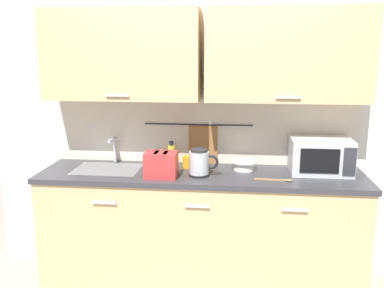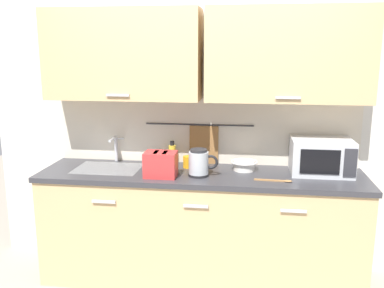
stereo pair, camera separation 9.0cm
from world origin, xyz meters
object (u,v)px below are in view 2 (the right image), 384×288
object	(u,v)px
mug_near_sink	(156,161)
wooden_spoon	(278,181)
microwave	(321,156)
electric_kettle	(199,163)
toaster	(161,164)
dish_soap_bottle	(172,154)
mug_by_kettle	(188,162)
mixing_bowl	(244,165)

from	to	relation	value
mug_near_sink	wooden_spoon	distance (m)	1.01
microwave	wooden_spoon	world-z (taller)	microwave
electric_kettle	toaster	xyz separation A→B (m)	(-0.29, -0.06, -0.01)
electric_kettle	dish_soap_bottle	distance (m)	0.41
microwave	mug_by_kettle	xyz separation A→B (m)	(-1.04, 0.02, -0.09)
electric_kettle	dish_soap_bottle	xyz separation A→B (m)	(-0.26, 0.31, -0.01)
electric_kettle	dish_soap_bottle	size ratio (longest dim) A/B	1.16
electric_kettle	wooden_spoon	xyz separation A→B (m)	(0.58, -0.06, -0.10)
microwave	dish_soap_bottle	distance (m)	1.20
dish_soap_bottle	mug_near_sink	bearing A→B (deg)	-142.97
electric_kettle	wooden_spoon	distance (m)	0.60
electric_kettle	dish_soap_bottle	bearing A→B (deg)	130.35
mug_near_sink	microwave	bearing A→B (deg)	-1.06
electric_kettle	toaster	bearing A→B (deg)	-168.30
wooden_spoon	microwave	bearing A→B (deg)	37.08
mug_by_kettle	mug_near_sink	bearing A→B (deg)	179.52
microwave	mug_by_kettle	world-z (taller)	microwave
microwave	electric_kettle	xyz separation A→B (m)	(-0.92, -0.19, -0.03)
toaster	mixing_bowl	bearing A→B (deg)	22.60
mug_by_kettle	mixing_bowl	bearing A→B (deg)	-2.11
mug_by_kettle	wooden_spoon	world-z (taller)	mug_by_kettle
microwave	wooden_spoon	distance (m)	0.45
wooden_spoon	electric_kettle	bearing A→B (deg)	173.92
toaster	wooden_spoon	bearing A→B (deg)	-0.21
microwave	electric_kettle	world-z (taller)	microwave
microwave	wooden_spoon	xyz separation A→B (m)	(-0.34, -0.26, -0.13)
electric_kettle	mug_near_sink	bearing A→B (deg)	150.47
mug_near_sink	wooden_spoon	size ratio (longest dim) A/B	0.43
electric_kettle	wooden_spoon	size ratio (longest dim) A/B	0.82
toaster	mug_near_sink	bearing A→B (deg)	109.94
electric_kettle	mug_by_kettle	size ratio (longest dim) A/B	1.89
mixing_bowl	wooden_spoon	world-z (taller)	mixing_bowl
microwave	toaster	world-z (taller)	microwave
mug_near_sink	mixing_bowl	xyz separation A→B (m)	(0.72, -0.02, -0.00)
mug_near_sink	mixing_bowl	bearing A→B (deg)	-1.50
mixing_bowl	toaster	bearing A→B (deg)	-157.40
dish_soap_bottle	toaster	bearing A→B (deg)	-93.29
electric_kettle	mug_by_kettle	xyz separation A→B (m)	(-0.11, 0.22, -0.05)
electric_kettle	mixing_bowl	xyz separation A→B (m)	(0.34, 0.20, -0.06)
microwave	mixing_bowl	xyz separation A→B (m)	(-0.59, 0.01, -0.09)
dish_soap_bottle	electric_kettle	bearing A→B (deg)	-49.65
mug_near_sink	wooden_spoon	xyz separation A→B (m)	(0.97, -0.28, -0.04)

